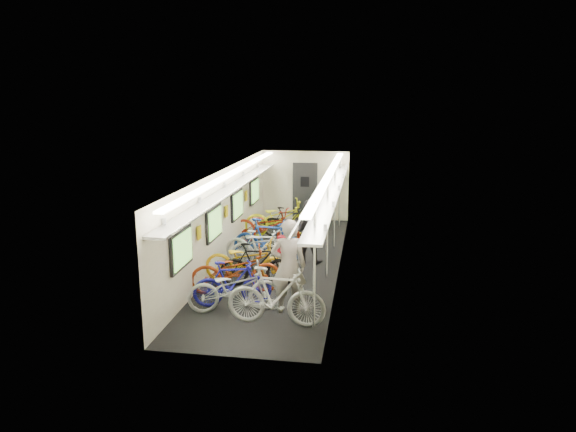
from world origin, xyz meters
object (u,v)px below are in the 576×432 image
(bicycle_1, at_px, (232,283))
(passenger_mid, at_px, (308,232))
(bicycle_0, at_px, (234,288))
(passenger_near, at_px, (289,266))
(backpack, at_px, (284,246))

(bicycle_1, height_order, passenger_mid, passenger_mid)
(bicycle_0, relative_size, passenger_mid, 1.13)
(bicycle_0, bearing_deg, bicycle_1, 5.26)
(passenger_mid, bearing_deg, bicycle_1, 78.31)
(passenger_near, distance_m, passenger_mid, 3.25)
(bicycle_0, bearing_deg, backpack, -82.79)
(passenger_mid, xyz_separation_m, backpack, (-0.13, -2.94, 0.46))
(passenger_near, bearing_deg, bicycle_1, -17.11)
(bicycle_0, relative_size, bicycle_1, 1.15)
(bicycle_1, bearing_deg, passenger_near, -113.51)
(bicycle_0, height_order, passenger_near, passenger_near)
(bicycle_1, height_order, passenger_near, passenger_near)
(bicycle_1, distance_m, backpack, 1.33)
(bicycle_0, bearing_deg, passenger_near, -100.53)
(bicycle_0, relative_size, backpack, 4.84)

